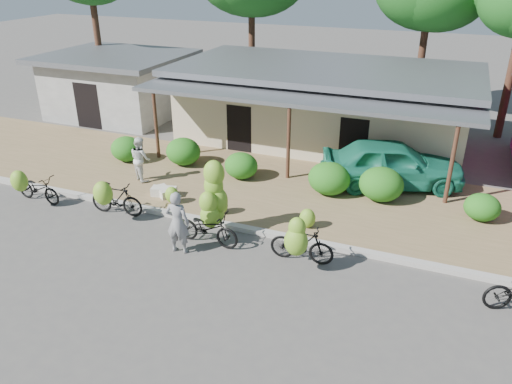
% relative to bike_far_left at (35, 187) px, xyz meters
% --- Properties ---
extents(ground, '(100.00, 100.00, 0.00)m').
position_rel_bike_far_left_xyz_m(ground, '(7.34, -1.17, -0.57)').
color(ground, '#4F4C49').
rests_on(ground, ground).
extents(sidewalk, '(60.00, 6.00, 0.12)m').
position_rel_bike_far_left_xyz_m(sidewalk, '(7.34, 3.83, -0.51)').
color(sidewalk, '#8F724D').
rests_on(sidewalk, ground).
extents(curb, '(60.00, 0.25, 0.15)m').
position_rel_bike_far_left_xyz_m(curb, '(7.34, 0.83, -0.49)').
color(curb, '#A8A399').
rests_on(curb, ground).
extents(shop_main, '(13.00, 8.50, 3.35)m').
position_rel_bike_far_left_xyz_m(shop_main, '(7.34, 9.76, 1.15)').
color(shop_main, '#C6B096').
rests_on(shop_main, ground).
extents(shop_grey, '(7.00, 6.00, 3.15)m').
position_rel_bike_far_left_xyz_m(shop_grey, '(-3.66, 9.82, 1.05)').
color(shop_grey, '#ADACA7').
rests_on(shop_grey, ground).
extents(hedge_0, '(1.29, 1.16, 1.01)m').
position_rel_bike_far_left_xyz_m(hedge_0, '(0.78, 4.14, 0.06)').
color(hedge_0, '#175613').
rests_on(hedge_0, sidewalk).
extents(hedge_1, '(1.39, 1.25, 1.08)m').
position_rel_bike_far_left_xyz_m(hedge_1, '(3.09, 4.64, 0.09)').
color(hedge_1, '#175613').
rests_on(hedge_1, sidewalk).
extents(hedge_2, '(1.26, 1.13, 0.98)m').
position_rel_bike_far_left_xyz_m(hedge_2, '(5.74, 4.26, 0.04)').
color(hedge_2, '#175613').
rests_on(hedge_2, sidewalk).
extents(hedge_3, '(1.47, 1.32, 1.14)m').
position_rel_bike_far_left_xyz_m(hedge_3, '(9.11, 4.16, 0.12)').
color(hedge_3, '#175613').
rests_on(hedge_3, sidewalk).
extents(hedge_4, '(1.49, 1.34, 1.16)m').
position_rel_bike_far_left_xyz_m(hedge_4, '(10.86, 4.31, 0.13)').
color(hedge_4, '#175613').
rests_on(hedge_4, sidewalk).
extents(hedge_5, '(1.11, 1.00, 0.86)m').
position_rel_bike_far_left_xyz_m(hedge_5, '(14.03, 4.08, -0.02)').
color(hedge_5, '#175613').
rests_on(hedge_5, sidewalk).
extents(bike_far_left, '(1.89, 1.29, 1.39)m').
position_rel_bike_far_left_xyz_m(bike_far_left, '(0.00, 0.00, 0.00)').
color(bike_far_left, black).
rests_on(bike_far_left, ground).
extents(bike_left, '(1.88, 1.24, 1.44)m').
position_rel_bike_far_left_xyz_m(bike_left, '(3.08, 0.17, 0.09)').
color(bike_left, black).
rests_on(bike_left, ground).
extents(bike_center, '(2.01, 1.21, 2.42)m').
position_rel_bike_far_left_xyz_m(bike_center, '(6.62, -0.02, 0.33)').
color(bike_center, black).
rests_on(bike_center, ground).
extents(bike_right, '(1.81, 1.21, 1.66)m').
position_rel_bike_far_left_xyz_m(bike_right, '(9.45, -0.30, 0.13)').
color(bike_right, black).
rests_on(bike_right, ground).
extents(loose_banana_a, '(0.47, 0.40, 0.58)m').
position_rel_bike_far_left_xyz_m(loose_banana_a, '(4.42, 1.48, -0.16)').
color(loose_banana_a, '#89C531').
rests_on(loose_banana_a, sidewalk).
extents(loose_banana_b, '(0.48, 0.41, 0.60)m').
position_rel_bike_far_left_xyz_m(loose_banana_b, '(6.26, 1.42, -0.15)').
color(loose_banana_b, '#89C531').
rests_on(loose_banana_b, sidewalk).
extents(loose_banana_c, '(0.50, 0.42, 0.62)m').
position_rel_bike_far_left_xyz_m(loose_banana_c, '(9.11, 1.56, -0.14)').
color(loose_banana_c, '#89C531').
rests_on(loose_banana_c, sidewalk).
extents(sack_near, '(0.92, 0.59, 0.30)m').
position_rel_bike_far_left_xyz_m(sack_near, '(3.86, 1.87, -0.30)').
color(sack_near, beige).
rests_on(sack_near, sidewalk).
extents(sack_far, '(0.83, 0.75, 0.28)m').
position_rel_bike_far_left_xyz_m(sack_far, '(3.84, 1.87, -0.31)').
color(sack_far, beige).
rests_on(sack_far, sidewalk).
extents(vendor, '(0.73, 0.53, 1.88)m').
position_rel_bike_far_left_xyz_m(vendor, '(6.07, -0.94, 0.37)').
color(vendor, gray).
rests_on(vendor, ground).
extents(bystander, '(1.01, 0.95, 1.65)m').
position_rel_bike_far_left_xyz_m(bystander, '(2.40, 2.76, 0.38)').
color(bystander, silver).
rests_on(bystander, sidewalk).
extents(teal_van, '(5.37, 3.49, 1.70)m').
position_rel_bike_far_left_xyz_m(teal_van, '(11.00, 5.66, 0.40)').
color(teal_van, '#1A775B').
rests_on(teal_van, sidewalk).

